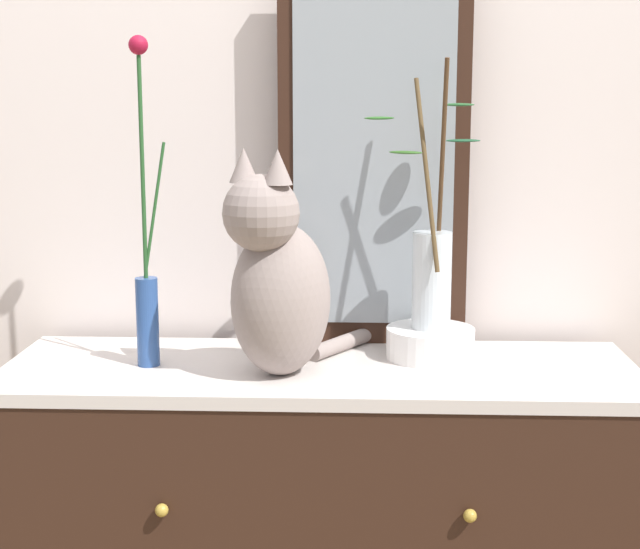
{
  "coord_description": "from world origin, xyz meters",
  "views": [
    {
      "loc": [
        0.07,
        -1.78,
        1.45
      ],
      "look_at": [
        0.0,
        0.0,
        1.12
      ],
      "focal_mm": 53.3,
      "sensor_mm": 36.0,
      "label": 1
    }
  ],
  "objects_px": {
    "vase_slim_green": "(146,279)",
    "bowl_porcelain": "(430,343)",
    "cat_sitting": "(278,280)",
    "vase_glass_clear": "(432,268)",
    "mirror_leaning": "(373,160)"
  },
  "relations": [
    {
      "from": "mirror_leaning",
      "to": "bowl_porcelain",
      "type": "distance_m",
      "value": 0.39
    },
    {
      "from": "vase_slim_green",
      "to": "mirror_leaning",
      "type": "bearing_deg",
      "value": 24.33
    },
    {
      "from": "cat_sitting",
      "to": "vase_glass_clear",
      "type": "relative_size",
      "value": 0.81
    },
    {
      "from": "mirror_leaning",
      "to": "cat_sitting",
      "type": "relative_size",
      "value": 1.82
    },
    {
      "from": "vase_slim_green",
      "to": "bowl_porcelain",
      "type": "distance_m",
      "value": 0.57
    },
    {
      "from": "mirror_leaning",
      "to": "vase_glass_clear",
      "type": "distance_m",
      "value": 0.26
    },
    {
      "from": "bowl_porcelain",
      "to": "mirror_leaning",
      "type": "bearing_deg",
      "value": 133.85
    },
    {
      "from": "cat_sitting",
      "to": "vase_slim_green",
      "type": "distance_m",
      "value": 0.26
    },
    {
      "from": "bowl_porcelain",
      "to": "vase_glass_clear",
      "type": "relative_size",
      "value": 0.34
    },
    {
      "from": "cat_sitting",
      "to": "vase_slim_green",
      "type": "xyz_separation_m",
      "value": [
        -0.26,
        0.06,
        -0.01
      ]
    },
    {
      "from": "bowl_porcelain",
      "to": "vase_glass_clear",
      "type": "bearing_deg",
      "value": -133.4
    },
    {
      "from": "cat_sitting",
      "to": "bowl_porcelain",
      "type": "xyz_separation_m",
      "value": [
        0.29,
        0.13,
        -0.15
      ]
    },
    {
      "from": "mirror_leaning",
      "to": "vase_slim_green",
      "type": "relative_size",
      "value": 1.24
    },
    {
      "from": "cat_sitting",
      "to": "vase_glass_clear",
      "type": "xyz_separation_m",
      "value": [
        0.29,
        0.13,
        0.0
      ]
    },
    {
      "from": "vase_slim_green",
      "to": "bowl_porcelain",
      "type": "bearing_deg",
      "value": 7.94
    }
  ]
}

